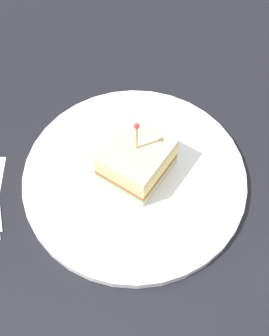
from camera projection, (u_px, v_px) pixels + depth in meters
The scene contains 3 objects.
ground_plane at pixel (134, 184), 65.61cm from camera, with size 90.36×90.36×2.00cm, color black.
plate at pixel (134, 178), 64.25cm from camera, with size 29.30×29.30×1.20cm, color white.
sandwich_half_center at pixel (136, 160), 61.91cm from camera, with size 10.78×10.57×10.11cm.
Camera 1 is at (-13.35, -29.95, 55.87)cm, focal length 52.26 mm.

